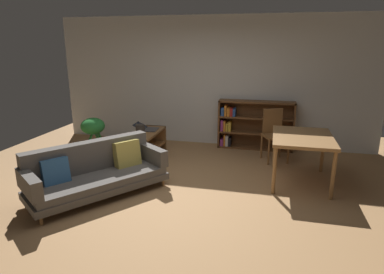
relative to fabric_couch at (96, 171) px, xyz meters
The scene contains 10 objects.
ground_plane 1.22m from the fabric_couch, 12.97° to the left, with size 8.16×8.16×0.00m, color #A87A4C.
back_wall_panel 3.33m from the fabric_couch, 68.90° to the left, with size 6.80×0.10×2.70m, color silver.
fabric_couch is the anchor object (origin of this frame).
media_console 1.58m from the fabric_couch, 84.16° to the left, with size 0.42×1.15×0.53m.
open_laptop 1.79m from the fabric_couch, 86.28° to the left, with size 0.46×0.35×0.12m.
desk_speaker 1.34m from the fabric_couch, 82.48° to the left, with size 0.16×0.16×0.21m.
potted_floor_plant 1.53m from the fabric_couch, 120.46° to the left, with size 0.44×0.53×0.82m.
dining_table 3.15m from the fabric_couch, 21.31° to the left, with size 0.90×1.19×0.76m.
dining_chair_near 3.29m from the fabric_couch, 40.41° to the left, with size 0.53×0.52×0.96m.
bookshelf 3.46m from the fabric_couch, 54.04° to the left, with size 1.54×0.30×1.01m.
Camera 1 is at (1.27, -4.31, 2.13)m, focal length 31.09 mm.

